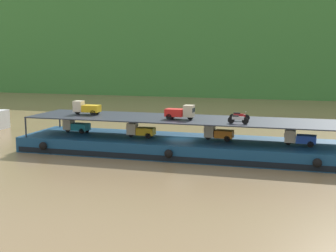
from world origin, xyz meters
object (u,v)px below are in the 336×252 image
mini_truck_lower_mid (218,133)px  mini_truck_upper_mid (180,112)px  motorcycle_upper_centre (239,116)px  cargo_barge (180,146)px  mini_truck_lower_stern (76,126)px  mini_truck_lower_aft (140,130)px  mini_truck_upper_stern (86,108)px  motorcycle_upper_port (238,119)px  mini_truck_lower_fore (300,138)px

mini_truck_lower_mid → mini_truck_upper_mid: bearing=-164.0°
mini_truck_lower_mid → motorcycle_upper_centre: size_ratio=1.46×
cargo_barge → mini_truck_lower_stern: mini_truck_lower_stern is taller
mini_truck_lower_aft → mini_truck_upper_stern: size_ratio=1.00×
mini_truck_lower_aft → mini_truck_upper_stern: 6.35m
mini_truck_lower_stern → motorcycle_upper_centre: (17.10, -0.50, 1.74)m
cargo_barge → mini_truck_upper_stern: size_ratio=11.44×
mini_truck_lower_stern → mini_truck_lower_mid: size_ratio=1.00×
mini_truck_upper_mid → motorcycle_upper_centre: mini_truck_upper_mid is taller
mini_truck_upper_stern → mini_truck_upper_mid: (10.17, -0.79, 0.00)m
motorcycle_upper_port → motorcycle_upper_centre: bearing=94.6°
mini_truck_lower_aft → mini_truck_upper_stern: bearing=176.0°
mini_truck_upper_stern → motorcycle_upper_centre: size_ratio=1.45×
mini_truck_lower_aft → motorcycle_upper_port: (9.81, -1.73, 1.74)m
mini_truck_lower_stern → mini_truck_upper_stern: size_ratio=1.01×
motorcycle_upper_centre → mini_truck_lower_fore: bearing=-3.4°
cargo_barge → motorcycle_upper_port: (5.82, -2.03, 3.18)m
mini_truck_lower_stern → mini_truck_upper_mid: bearing=-5.8°
mini_truck_upper_stern → mini_truck_upper_mid: 10.20m
mini_truck_lower_stern → motorcycle_upper_port: (17.27, -2.56, 1.74)m
motorcycle_upper_port → motorcycle_upper_centre: size_ratio=1.00×
cargo_barge → mini_truck_lower_fore: mini_truck_lower_fore is taller
cargo_barge → mini_truck_lower_stern: size_ratio=11.35×
mini_truck_lower_stern → mini_truck_lower_aft: (7.45, -0.82, 0.00)m
mini_truck_lower_aft → motorcycle_upper_port: size_ratio=1.45×
cargo_barge → motorcycle_upper_port: 6.94m
cargo_barge → mini_truck_upper_mid: size_ratio=11.43×
mini_truck_lower_stern → mini_truck_upper_mid: mini_truck_upper_mid is taller
cargo_barge → motorcycle_upper_centre: bearing=0.3°
mini_truck_lower_fore → motorcycle_upper_port: 5.86m
mini_truck_lower_fore → motorcycle_upper_port: (-5.32, -1.73, 1.74)m
mini_truck_upper_stern → motorcycle_upper_centre: 15.66m
mini_truck_lower_fore → motorcycle_upper_centre: motorcycle_upper_centre is taller
mini_truck_lower_aft → mini_truck_lower_stern: bearing=173.7°
cargo_barge → mini_truck_lower_mid: 3.94m
cargo_barge → mini_truck_lower_fore: bearing=-1.6°
mini_truck_upper_stern → mini_truck_lower_aft: bearing=-4.0°
mini_truck_upper_mid → motorcycle_upper_port: (5.65, -1.37, -0.26)m
mini_truck_lower_mid → mini_truck_upper_mid: (-3.48, -1.00, 2.00)m
cargo_barge → mini_truck_lower_stern: 11.54m
mini_truck_lower_aft → motorcycle_upper_port: bearing=-10.0°
mini_truck_lower_mid → motorcycle_upper_centre: motorcycle_upper_centre is taller
mini_truck_upper_mid → mini_truck_upper_stern: bearing=175.6°
cargo_barge → mini_truck_upper_mid: (0.17, -0.66, 3.44)m
mini_truck_lower_aft → motorcycle_upper_port: motorcycle_upper_port is taller
mini_truck_lower_fore → mini_truck_upper_stern: bearing=178.8°
motorcycle_upper_port → cargo_barge: bearing=160.8°
motorcycle_upper_port → motorcycle_upper_centre: (-0.17, 2.05, 0.00)m
cargo_barge → mini_truck_lower_stern: (-11.44, 0.53, 1.44)m
mini_truck_lower_stern → cargo_barge: bearing=-2.6°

